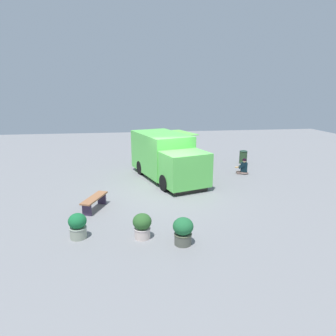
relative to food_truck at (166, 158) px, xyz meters
The scene contains 8 objects.
ground_plane 2.30m from the food_truck, 90.07° to the left, with size 40.00×40.00×0.00m, color gray.
food_truck is the anchor object (origin of this frame).
person_customer 4.32m from the food_truck, behind, with size 0.78×0.55×0.86m.
planter_flowering_near 7.00m from the food_truck, 59.13° to the left, with size 0.55×0.55×0.80m.
planter_flowering_far 6.52m from the food_truck, 75.41° to the left, with size 0.58×0.58×0.79m.
planter_flowering_side 6.88m from the food_truck, 86.00° to the left, with size 0.60×0.60×0.83m.
plaza_bench 5.02m from the food_truck, 48.63° to the left, with size 0.94×1.53×0.49m.
trash_bin 5.81m from the food_truck, 153.89° to the right, with size 0.47×0.47×0.82m.
Camera 1 is at (2.07, 12.58, 4.38)m, focal length 31.81 mm.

